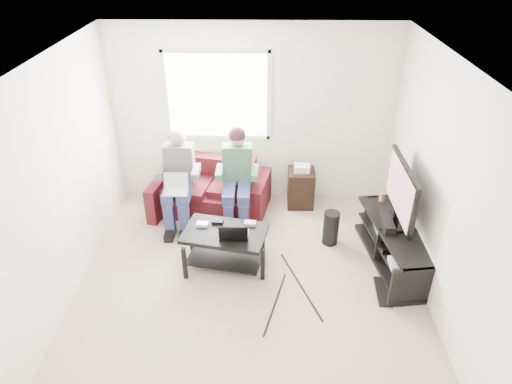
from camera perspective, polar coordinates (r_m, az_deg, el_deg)
floor at (r=5.35m, az=-0.90°, el=-12.95°), size 4.50×4.50×0.00m
ceiling at (r=4.00m, az=-1.21°, el=14.89°), size 4.50×4.50×0.00m
wall_back at (r=6.56m, az=-0.33°, el=9.45°), size 4.50×0.00×4.50m
wall_left at (r=5.03m, az=-24.47°, el=-0.73°), size 0.00×4.50×4.50m
wall_right at (r=4.90m, az=23.06°, el=-1.23°), size 0.00×4.50×4.50m
window at (r=6.47m, az=-4.88°, el=11.86°), size 1.48×0.04×1.28m
sofa at (r=6.66m, az=-5.62°, el=-0.07°), size 1.76×1.00×0.76m
person_left at (r=6.29m, az=-9.68°, el=2.02°), size 0.40×0.70×1.30m
person_right at (r=6.18m, az=-2.39°, el=2.55°), size 0.40×0.71×1.35m
laptop_silver at (r=6.08m, az=-10.07°, el=0.52°), size 0.35×0.27×0.24m
coffee_table at (r=5.57m, az=-3.90°, el=-6.02°), size 1.08×0.79×0.49m
laptop_black at (r=5.35m, az=-2.77°, el=-4.44°), size 0.39×0.32×0.24m
controller_a at (r=5.61m, az=-6.71°, el=-4.02°), size 0.15×0.10×0.04m
controller_b at (r=5.64m, az=-4.82°, el=-3.70°), size 0.15×0.10×0.04m
controller_c at (r=5.59m, az=-0.76°, el=-3.93°), size 0.15×0.10×0.04m
tv_stand at (r=5.92m, az=16.80°, el=-6.61°), size 0.67×1.60×0.51m
tv at (r=5.59m, az=17.67°, el=0.07°), size 0.12×1.10×0.81m
soundbar at (r=5.77m, az=15.91°, el=-3.40°), size 0.12×0.50×0.10m
drink_cup at (r=6.22m, az=15.50°, el=-0.56°), size 0.08×0.08×0.12m
console_white at (r=5.57m, az=17.86°, el=-8.52°), size 0.30×0.22×0.06m
console_grey at (r=6.10m, az=16.27°, el=-4.28°), size 0.34×0.26×0.08m
console_black at (r=5.83m, az=17.02°, el=-6.30°), size 0.38×0.30×0.07m
subwoofer at (r=6.06m, az=9.33°, el=-4.46°), size 0.21×0.21×0.47m
keyboard_floor at (r=5.59m, az=15.60°, el=-11.88°), size 0.19×0.49×0.03m
end_table at (r=6.77m, az=5.62°, el=0.60°), size 0.38×0.38×0.67m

